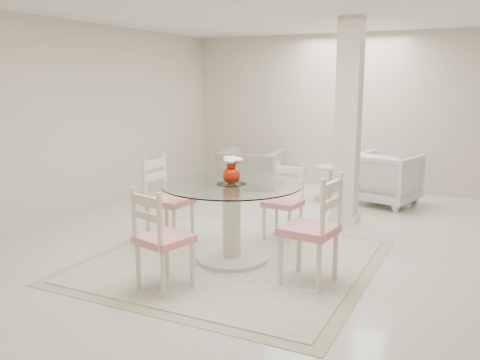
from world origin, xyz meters
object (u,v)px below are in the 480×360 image
at_px(red_vase, 232,170).
at_px(dining_chair_north, 285,196).
at_px(column, 348,122).
at_px(armchair_white, 387,179).
at_px(recliner_taupe, 251,169).
at_px(dining_chair_east, 317,222).
at_px(dining_chair_south, 158,232).
at_px(dining_chair_west, 164,193).
at_px(dining_table, 232,222).
at_px(side_table, 331,184).

xyz_separation_m(red_vase, dining_chair_north, (0.22, 0.99, -0.46)).
xyz_separation_m(column, armchair_white, (0.33, 1.22, -0.95)).
xyz_separation_m(column, recliner_taupe, (-2.07, 1.41, -1.01)).
height_order(dining_chair_east, armchair_white, dining_chair_east).
distance_m(dining_chair_south, armchair_white, 4.48).
bearing_deg(dining_chair_west, recliner_taupe, 8.71).
bearing_deg(column, armchair_white, 74.72).
bearing_deg(armchair_white, dining_chair_west, 72.40).
relative_size(dining_table, armchair_white, 1.65).
height_order(dining_chair_south, side_table, dining_chair_south).
distance_m(dining_chair_east, recliner_taupe, 4.44).
relative_size(dining_table, red_vase, 5.06).
bearing_deg(dining_chair_west, dining_chair_east, -100.85).
bearing_deg(dining_chair_west, side_table, -19.47).
relative_size(dining_chair_north, dining_chair_south, 0.95).
distance_m(column, red_vase, 2.23).
distance_m(column, dining_chair_north, 1.45).
bearing_deg(dining_chair_east, dining_chair_north, -140.75).
distance_m(column, dining_chair_south, 3.31).
bearing_deg(recliner_taupe, dining_chair_east, 115.82).
bearing_deg(dining_chair_north, column, 72.19).
xyz_separation_m(dining_chair_east, dining_chair_north, (-0.78, 1.22, -0.09)).
height_order(red_vase, dining_chair_north, red_vase).
relative_size(dining_chair_north, armchair_white, 1.14).
bearing_deg(dining_chair_south, recliner_taupe, -60.65).
bearing_deg(armchair_white, dining_chair_south, 89.27).
bearing_deg(side_table, dining_table, -92.86).
distance_m(recliner_taupe, side_table, 1.59).
relative_size(red_vase, armchair_white, 0.33).
bearing_deg(recliner_taupe, dining_chair_south, 97.58).
height_order(dining_table, dining_chair_south, dining_chair_south).
relative_size(column, side_table, 4.90).
distance_m(dining_chair_west, armchair_white, 3.69).
distance_m(dining_table, side_table, 3.21).
distance_m(dining_table, dining_chair_south, 1.03).
bearing_deg(dining_chair_north, recliner_taupe, 127.09).
xyz_separation_m(dining_chair_west, dining_chair_south, (0.76, -1.21, -0.04)).
relative_size(dining_chair_north, side_table, 1.84).
relative_size(dining_chair_east, side_table, 2.14).
bearing_deg(dining_chair_south, dining_table, -88.54).
xyz_separation_m(dining_chair_east, dining_chair_west, (-2.00, 0.45, -0.02)).
height_order(dining_chair_west, side_table, dining_chair_west).
bearing_deg(side_table, column, -65.08).
distance_m(dining_table, dining_chair_east, 1.04).
xyz_separation_m(dining_chair_north, armchair_white, (0.78, 2.32, -0.13)).
distance_m(dining_chair_east, dining_chair_west, 2.05).
distance_m(recliner_taupe, armchair_white, 2.41).
xyz_separation_m(dining_chair_west, armchair_white, (2.00, 3.09, -0.20)).
distance_m(column, armchair_white, 1.58).
bearing_deg(dining_chair_north, dining_table, -98.45).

